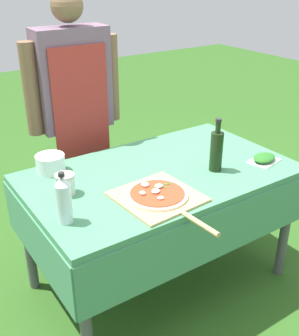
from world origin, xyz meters
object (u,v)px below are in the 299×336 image
object	(u,v)px
prep_table	(160,187)
pizza_on_peel	(159,196)
person_cook	(75,104)
mixing_tub	(51,163)
herb_container	(264,158)
water_bottle	(64,199)
oil_bottle	(216,150)
sauce_jar	(65,185)

from	to	relation	value
prep_table	pizza_on_peel	size ratio (longest dim) A/B	2.42
pizza_on_peel	person_cook	bearing A→B (deg)	85.03
mixing_tub	person_cook	bearing A→B (deg)	48.51
person_cook	herb_container	bearing A→B (deg)	130.04
pizza_on_peel	herb_container	world-z (taller)	pizza_on_peel
prep_table	water_bottle	xyz separation A→B (m)	(-0.62, -0.17, 0.21)
prep_table	pizza_on_peel	xyz separation A→B (m)	(-0.17, -0.23, 0.11)
prep_table	pizza_on_peel	distance (m)	0.31
prep_table	person_cook	size ratio (longest dim) A/B	0.89
oil_bottle	sauce_jar	xyz separation A→B (m)	(-0.78, 0.21, -0.07)
water_bottle	mixing_tub	bearing A→B (deg)	74.87
prep_table	herb_container	bearing A→B (deg)	-21.90
herb_container	sauce_jar	size ratio (longest dim) A/B	1.96
oil_bottle	herb_container	size ratio (longest dim) A/B	1.44
oil_bottle	prep_table	bearing A→B (deg)	149.96
water_bottle	sauce_jar	world-z (taller)	water_bottle
mixing_tub	pizza_on_peel	bearing A→B (deg)	-60.78
pizza_on_peel	oil_bottle	world-z (taller)	oil_bottle
person_cook	mixing_tub	size ratio (longest dim) A/B	10.45
pizza_on_peel	herb_container	distance (m)	0.73
person_cook	oil_bottle	distance (m)	0.95
sauce_jar	oil_bottle	bearing A→B (deg)	-15.09
water_bottle	prep_table	bearing A→B (deg)	15.15
mixing_tub	herb_container	bearing A→B (deg)	-27.83
person_cook	pizza_on_peel	xyz separation A→B (m)	(-0.02, -0.93, -0.21)
pizza_on_peel	mixing_tub	bearing A→B (deg)	115.30
person_cook	herb_container	world-z (taller)	person_cook
oil_bottle	sauce_jar	distance (m)	0.81
mixing_tub	sauce_jar	distance (m)	0.27
mixing_tub	sauce_jar	world-z (taller)	sauce_jar
herb_container	sauce_jar	xyz separation A→B (m)	(-1.08, 0.29, 0.03)
oil_bottle	mixing_tub	xyz separation A→B (m)	(-0.75, 0.48, -0.07)
sauce_jar	mixing_tub	bearing A→B (deg)	83.06
herb_container	mixing_tub	size ratio (longest dim) A/B	1.30
pizza_on_peel	mixing_tub	size ratio (longest dim) A/B	3.83
herb_container	mixing_tub	distance (m)	1.19
water_bottle	mixing_tub	distance (m)	0.52
pizza_on_peel	oil_bottle	xyz separation A→B (m)	(0.43, 0.08, 0.10)
person_cook	sauce_jar	size ratio (longest dim) A/B	15.73
oil_bottle	mixing_tub	size ratio (longest dim) A/B	1.87
person_cook	sauce_jar	distance (m)	0.76
oil_bottle	pizza_on_peel	bearing A→B (deg)	-169.18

